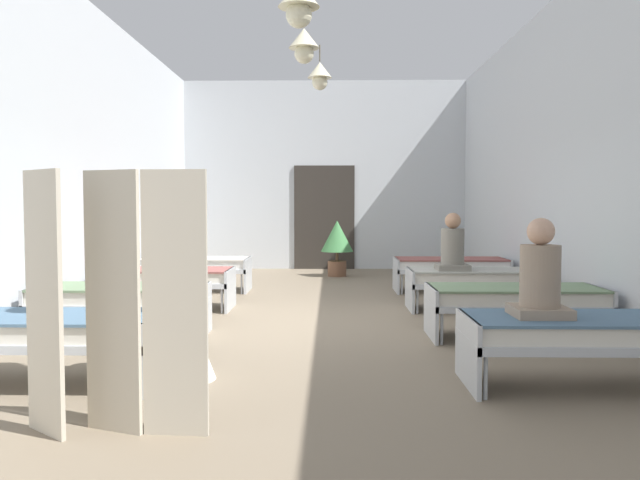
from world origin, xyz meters
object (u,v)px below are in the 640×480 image
at_px(potted_plant, 337,241).
at_px(privacy_screen, 110,303).
at_px(patient_seated_primary, 540,280).
at_px(bed_left_row_1, 121,298).
at_px(patient_seated_secondary, 453,249).
at_px(bed_right_row_1, 515,299).
at_px(bed_right_row_2, 476,279).
at_px(bed_left_row_2, 165,278).
at_px(bed_left_row_0, 44,331).
at_px(bed_left_row_3, 194,266).
at_px(bed_right_row_0, 583,333).
at_px(nurse_near_aisle, 184,317).
at_px(bed_right_row_3, 450,266).

xyz_separation_m(potted_plant, privacy_screen, (-1.54, -9.16, 0.11)).
height_order(patient_seated_primary, potted_plant, patient_seated_primary).
height_order(bed_left_row_1, patient_seated_primary, patient_seated_primary).
bearing_deg(patient_seated_secondary, privacy_screen, -122.76).
xyz_separation_m(bed_right_row_1, privacy_screen, (-3.46, -3.02, 0.41)).
xyz_separation_m(bed_left_row_1, bed_right_row_2, (4.41, 1.90, 0.00)).
height_order(bed_left_row_2, patient_seated_primary, patient_seated_primary).
xyz_separation_m(bed_left_row_0, bed_left_row_3, (0.00, 5.70, 0.00)).
distance_m(bed_left_row_0, bed_right_row_1, 4.80).
height_order(bed_left_row_0, bed_right_row_0, same).
relative_size(bed_right_row_2, patient_seated_secondary, 2.38).
distance_m(bed_left_row_3, potted_plant, 3.43).
bearing_deg(bed_left_row_2, bed_right_row_1, -23.33).
bearing_deg(nurse_near_aisle, patient_seated_secondary, 1.38).
height_order(bed_right_row_0, bed_left_row_3, same).
bearing_deg(bed_right_row_0, bed_left_row_0, 180.00).
distance_m(bed_left_row_0, bed_left_row_1, 1.90).
distance_m(bed_left_row_1, bed_left_row_2, 1.90).
xyz_separation_m(bed_left_row_0, potted_plant, (2.49, 8.05, 0.31)).
height_order(bed_left_row_0, bed_right_row_3, same).
bearing_deg(patient_seated_secondary, bed_left_row_3, 153.86).
height_order(patient_seated_secondary, privacy_screen, privacy_screen).
height_order(bed_left_row_1, bed_right_row_3, same).
bearing_deg(bed_right_row_0, patient_seated_primary, 177.21).
xyz_separation_m(bed_right_row_2, bed_right_row_3, (0.00, 1.90, 0.00)).
height_order(bed_left_row_0, privacy_screen, privacy_screen).
xyz_separation_m(bed_right_row_3, patient_seated_secondary, (-0.35, -1.99, 0.43)).
bearing_deg(nurse_near_aisle, bed_right_row_1, -21.17).
distance_m(bed_right_row_1, bed_left_row_2, 4.80).
bearing_deg(bed_right_row_1, bed_left_row_3, 139.22).
distance_m(bed_right_row_2, bed_left_row_3, 4.80).
bearing_deg(potted_plant, bed_left_row_0, -107.17).
bearing_deg(bed_right_row_3, bed_right_row_2, -90.00).
xyz_separation_m(bed_left_row_3, nurse_near_aisle, (1.12, -5.53, 0.09)).
bearing_deg(bed_right_row_0, patient_seated_secondary, 95.39).
relative_size(bed_right_row_3, privacy_screen, 1.12).
distance_m(bed_right_row_1, nurse_near_aisle, 3.71).
height_order(bed_left_row_0, bed_left_row_3, same).
bearing_deg(bed_right_row_1, patient_seated_primary, -100.53).
xyz_separation_m(bed_left_row_3, potted_plant, (2.49, 2.35, 0.31)).
bearing_deg(patient_seated_secondary, bed_right_row_3, 80.03).
bearing_deg(patient_seated_primary, privacy_screen, -159.96).
height_order(bed_left_row_3, nurse_near_aisle, nurse_near_aisle).
xyz_separation_m(bed_right_row_0, bed_left_row_3, (-4.41, 5.70, 0.00)).
xyz_separation_m(bed_right_row_1, bed_right_row_2, (0.00, 1.90, 0.00)).
xyz_separation_m(patient_seated_primary, potted_plant, (-1.57, 8.03, -0.12)).
bearing_deg(potted_plant, privacy_screen, -99.52).
bearing_deg(privacy_screen, nurse_near_aisle, 103.38).
xyz_separation_m(bed_right_row_3, patient_seated_primary, (-0.35, -5.68, 0.43)).
distance_m(bed_right_row_1, potted_plant, 6.45).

